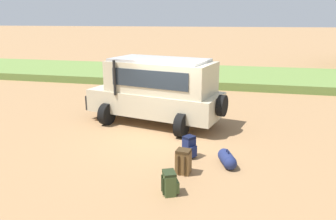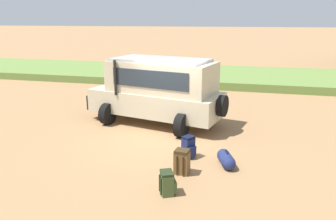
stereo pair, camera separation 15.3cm
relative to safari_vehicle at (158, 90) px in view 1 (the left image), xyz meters
The scene contains 7 objects.
ground_plane 2.00m from the safari_vehicle, 65.65° to the right, with size 320.00×320.00×0.00m, color #9E754C.
grass_bank 10.02m from the safari_vehicle, 86.38° to the left, with size 120.00×7.00×0.44m.
safari_vehicle is the anchor object (origin of this frame).
backpack_beside_front_wheel 5.33m from the safari_vehicle, 71.94° to the right, with size 0.44×0.44×0.54m.
backpack_cluster_center 3.48m from the safari_vehicle, 59.34° to the right, with size 0.43×0.42×0.63m.
backpack_near_rear_wheel 4.36m from the safari_vehicle, 66.01° to the right, with size 0.39×0.44×0.64m.
duffel_bag_low_black_case 4.34m from the safari_vehicle, 48.51° to the right, with size 0.54×0.88×0.46m.
Camera 1 is at (2.49, -10.02, 3.81)m, focal length 35.00 mm.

